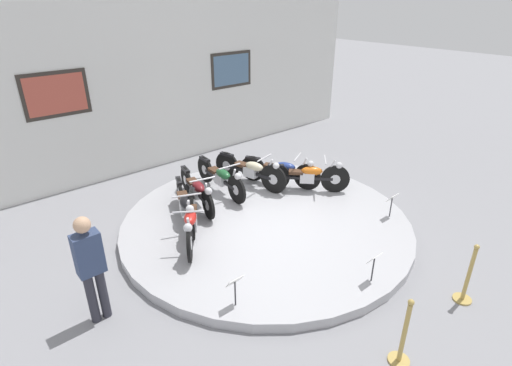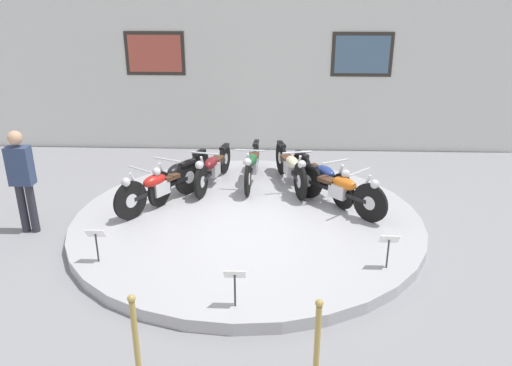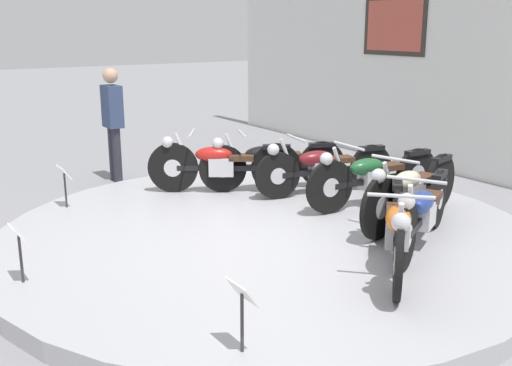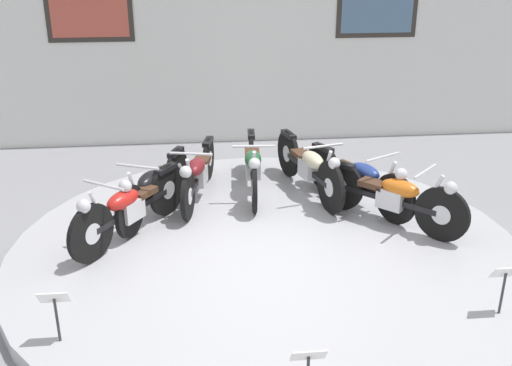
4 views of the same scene
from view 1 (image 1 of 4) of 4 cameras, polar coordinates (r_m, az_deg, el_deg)
ground_plane at (r=8.22m, az=1.41°, el=-6.11°), size 60.00×60.00×0.00m
display_platform at (r=8.18m, az=1.42°, el=-5.59°), size 5.77×5.77×0.17m
back_wall at (r=10.89m, az=-14.26°, el=13.02°), size 14.00×0.22×4.19m
motorcycle_red at (r=7.39m, az=-9.28°, el=-5.30°), size 1.18×1.69×0.80m
motorcycle_black at (r=7.96m, az=-10.11°, el=-3.08°), size 0.81×1.85×0.79m
motorcycle_maroon at (r=8.55m, az=-8.42°, el=-0.92°), size 0.59×1.92×0.78m
motorcycle_green at (r=9.03m, az=-5.03°, el=0.85°), size 0.54×1.98×0.79m
motorcycle_cream at (r=9.32m, az=-0.74°, el=1.87°), size 0.65×1.98×0.81m
motorcycle_blue at (r=9.36m, az=3.63°, el=1.82°), size 0.99×1.77×0.79m
motorcycle_orange at (r=9.14m, az=7.33°, el=1.09°), size 1.44×1.47×0.80m
info_placard_front_left at (r=5.89m, az=-3.02°, el=-14.33°), size 0.26×0.11×0.51m
info_placard_front_centre at (r=6.57m, az=16.51°, el=-10.72°), size 0.26×0.11×0.51m
info_placard_front_right at (r=8.47m, az=18.85°, el=-2.39°), size 0.26×0.11×0.51m
visitor_standing at (r=6.00m, az=-22.56°, el=-10.64°), size 0.36×0.22×1.70m
stanchion_post_left_of_entry at (r=5.71m, az=20.21°, el=-20.50°), size 0.28×0.28×1.02m
stanchion_post_right_of_entry at (r=7.02m, az=27.89°, el=-12.41°), size 0.28×0.28×1.02m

